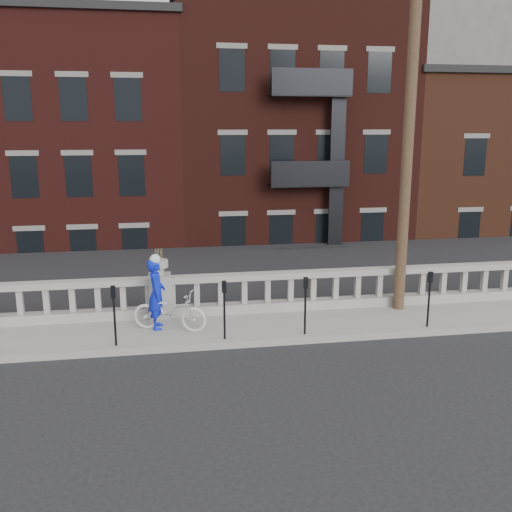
{
  "coord_description": "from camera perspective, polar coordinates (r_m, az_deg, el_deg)",
  "views": [
    {
      "loc": [
        0.11,
        -9.97,
        4.88
      ],
      "look_at": [
        2.31,
        3.2,
        1.81
      ],
      "focal_mm": 40.0,
      "sensor_mm": 36.0,
      "label": 1
    }
  ],
  "objects": [
    {
      "name": "bicycle",
      "position": [
        13.59,
        -8.63,
        -5.46
      ],
      "size": [
        1.9,
        1.22,
        0.94
      ],
      "primitive_type": "imported",
      "rotation": [
        0.0,
        0.0,
        1.21
      ],
      "color": "silver",
      "rests_on": "sidewalk"
    },
    {
      "name": "balustrade",
      "position": [
        14.55,
        -9.53,
        -4.16
      ],
      "size": [
        28.0,
        0.34,
        1.03
      ],
      "color": "gray",
      "rests_on": "sidewalk"
    },
    {
      "name": "parking_meter_d",
      "position": [
        13.12,
        4.96,
        -4.32
      ],
      "size": [
        0.1,
        0.09,
        1.36
      ],
      "color": "black",
      "rests_on": "sidewalk"
    },
    {
      "name": "cyclist",
      "position": [
        13.67,
        -9.92,
        -3.74
      ],
      "size": [
        0.43,
        0.64,
        1.7
      ],
      "primitive_type": "imported",
      "rotation": [
        0.0,
        0.0,
        1.53
      ],
      "color": "#0D1ECB",
      "rests_on": "sidewalk"
    },
    {
      "name": "lower_level",
      "position": [
        33.1,
        -8.78,
        8.92
      ],
      "size": [
        80.0,
        44.0,
        20.8
      ],
      "color": "#605E59",
      "rests_on": "ground"
    },
    {
      "name": "ground",
      "position": [
        11.1,
        -9.34,
        -13.3
      ],
      "size": [
        120.0,
        120.0,
        0.0
      ],
      "primitive_type": "plane",
      "color": "black",
      "rests_on": "ground"
    },
    {
      "name": "parking_meter_e",
      "position": [
        14.16,
        16.95,
        -3.55
      ],
      "size": [
        0.1,
        0.09,
        1.36
      ],
      "color": "black",
      "rests_on": "sidewalk"
    },
    {
      "name": "parking_meter_b",
      "position": [
        12.78,
        -14.01,
        -5.14
      ],
      "size": [
        0.1,
        0.09,
        1.36
      ],
      "color": "black",
      "rests_on": "sidewalk"
    },
    {
      "name": "parking_meter_c",
      "position": [
        12.8,
        -3.19,
        -4.74
      ],
      "size": [
        0.1,
        0.09,
        1.36
      ],
      "color": "black",
      "rests_on": "sidewalk"
    },
    {
      "name": "planter_pedestal",
      "position": [
        14.5,
        -9.56,
        -3.44
      ],
      "size": [
        0.55,
        0.55,
        1.76
      ],
      "color": "gray",
      "rests_on": "sidewalk"
    },
    {
      "name": "sidewalk",
      "position": [
        13.83,
        -9.43,
        -7.55
      ],
      "size": [
        32.0,
        2.2,
        0.15
      ],
      "primitive_type": "cube",
      "color": "gray",
      "rests_on": "ground"
    },
    {
      "name": "utility_pole",
      "position": [
        14.88,
        15.13,
        13.9
      ],
      "size": [
        1.6,
        0.28,
        10.0
      ],
      "color": "#422D1E",
      "rests_on": "sidewalk"
    }
  ]
}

